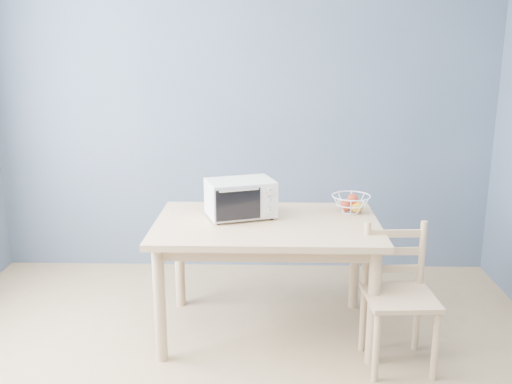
{
  "coord_description": "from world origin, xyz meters",
  "views": [
    {
      "loc": [
        0.22,
        -2.29,
        1.83
      ],
      "look_at": [
        0.13,
        1.15,
        0.93
      ],
      "focal_mm": 40.0,
      "sensor_mm": 36.0,
      "label": 1
    }
  ],
  "objects_px": {
    "dining_table": "(267,237)",
    "fruit_basket": "(351,203)",
    "toaster_oven": "(238,198)",
    "dining_chair": "(398,297)"
  },
  "relations": [
    {
      "from": "toaster_oven",
      "to": "dining_chair",
      "type": "bearing_deg",
      "value": -43.78
    },
    {
      "from": "dining_table",
      "to": "toaster_oven",
      "type": "bearing_deg",
      "value": 154.16
    },
    {
      "from": "dining_table",
      "to": "fruit_basket",
      "type": "relative_size",
      "value": 4.86
    },
    {
      "from": "dining_table",
      "to": "dining_chair",
      "type": "relative_size",
      "value": 1.69
    },
    {
      "from": "fruit_basket",
      "to": "dining_chair",
      "type": "height_order",
      "value": "fruit_basket"
    },
    {
      "from": "dining_table",
      "to": "fruit_basket",
      "type": "height_order",
      "value": "fruit_basket"
    },
    {
      "from": "dining_chair",
      "to": "fruit_basket",
      "type": "bearing_deg",
      "value": 106.67
    },
    {
      "from": "dining_table",
      "to": "fruit_basket",
      "type": "distance_m",
      "value": 0.62
    },
    {
      "from": "fruit_basket",
      "to": "dining_chair",
      "type": "bearing_deg",
      "value": -69.71
    },
    {
      "from": "toaster_oven",
      "to": "fruit_basket",
      "type": "distance_m",
      "value": 0.75
    }
  ]
}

